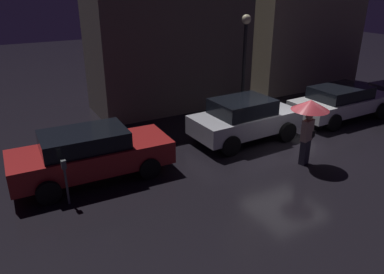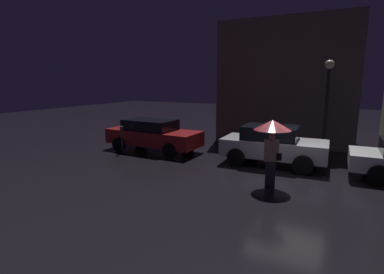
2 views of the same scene
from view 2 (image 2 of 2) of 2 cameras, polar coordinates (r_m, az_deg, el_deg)
name	(u,v)px [view 2 (image 2 of 2)]	position (r m, az deg, el deg)	size (l,w,h in m)	color
ground_plane	(289,178)	(10.88, 18.07, -7.42)	(60.00, 60.00, 0.00)	black
building_facade_left	(287,83)	(17.02, 17.67, 9.83)	(6.91, 3.00, 6.37)	#564C47
parked_car_red	(153,134)	(14.29, -7.46, 0.49)	(4.58, 1.93, 1.48)	maroon
parked_car_silver	(273,144)	(12.22, 15.13, -1.37)	(4.03, 1.98, 1.54)	#B7B7BF
pedestrian_with_umbrella	(272,133)	(9.52, 15.04, 0.76)	(1.14, 1.14, 2.11)	#383842
parking_meter	(122,137)	(13.99, -13.20, 0.06)	(0.12, 0.10, 1.25)	#4C5154
street_lamp_near	(327,93)	(14.17, 24.38, 7.71)	(0.38, 0.38, 4.15)	black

